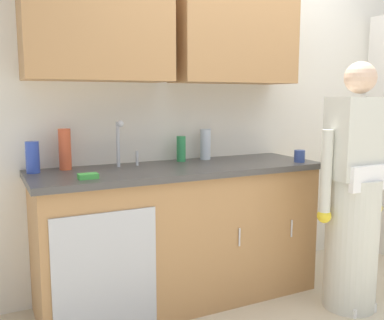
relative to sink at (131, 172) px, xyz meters
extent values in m
cube|color=silver|center=(0.89, 0.34, 0.42)|extent=(4.80, 0.10, 2.70)
cube|color=#B27F4C|center=(-0.16, 0.12, 0.92)|extent=(0.91, 0.34, 0.70)
cube|color=#B27F4C|center=(0.83, 0.12, 0.92)|extent=(0.91, 0.34, 0.70)
cube|color=#B27F4C|center=(0.34, -0.01, -0.48)|extent=(1.90, 0.60, 0.90)
cube|color=#B7BABF|center=(-0.26, -0.31, -0.52)|extent=(0.60, 0.01, 0.72)
cylinder|color=silver|center=(0.62, -0.32, -0.43)|extent=(0.01, 0.01, 0.12)
cylinder|color=silver|center=(1.05, -0.32, -0.43)|extent=(0.01, 0.01, 0.12)
cube|color=#474442|center=(0.34, -0.01, -0.01)|extent=(1.96, 0.66, 0.04)
cube|color=#B7BABF|center=(0.00, -0.01, -0.01)|extent=(0.50, 0.36, 0.03)
cylinder|color=#B7BABF|center=(-0.04, 0.14, 0.16)|extent=(0.02, 0.02, 0.30)
sphere|color=#B7BABF|center=(-0.04, 0.08, 0.30)|extent=(0.04, 0.04, 0.04)
cylinder|color=#B7BABF|center=(0.09, 0.14, 0.06)|extent=(0.02, 0.02, 0.10)
cube|color=white|center=(1.31, -0.63, -0.90)|extent=(0.20, 0.26, 0.06)
cylinder|color=beige|center=(1.31, -0.61, -0.49)|extent=(0.34, 0.34, 0.88)
cube|color=beige|center=(1.31, -0.61, 0.21)|extent=(0.38, 0.22, 0.52)
sphere|color=#D4AD8F|center=(1.31, -0.61, 0.59)|extent=(0.20, 0.20, 0.20)
cube|color=white|center=(1.31, -0.73, -0.03)|extent=(0.32, 0.04, 0.16)
cylinder|color=beige|center=(1.08, -0.59, 0.00)|extent=(0.07, 0.07, 0.55)
sphere|color=yellow|center=(1.08, -0.59, -0.28)|extent=(0.09, 0.09, 0.09)
cylinder|color=beige|center=(1.54, -0.59, 0.00)|extent=(0.07, 0.07, 0.55)
sphere|color=yellow|center=(1.54, -0.59, -0.28)|extent=(0.09, 0.09, 0.09)
cylinder|color=#E05933|center=(-0.37, 0.19, 0.15)|extent=(0.08, 0.08, 0.26)
cylinder|color=#2D8C4C|center=(0.44, 0.19, 0.11)|extent=(0.07, 0.07, 0.18)
cylinder|color=silver|center=(0.65, 0.20, 0.13)|extent=(0.08, 0.08, 0.23)
cylinder|color=#334CB2|center=(-0.57, 0.15, 0.11)|extent=(0.08, 0.08, 0.19)
cylinder|color=#33478C|center=(1.18, -0.22, 0.06)|extent=(0.08, 0.08, 0.09)
cube|color=#4CBF4C|center=(-0.32, -0.19, 0.03)|extent=(0.11, 0.07, 0.03)
camera|label=1|loc=(-0.85, -2.61, 0.47)|focal=40.41mm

